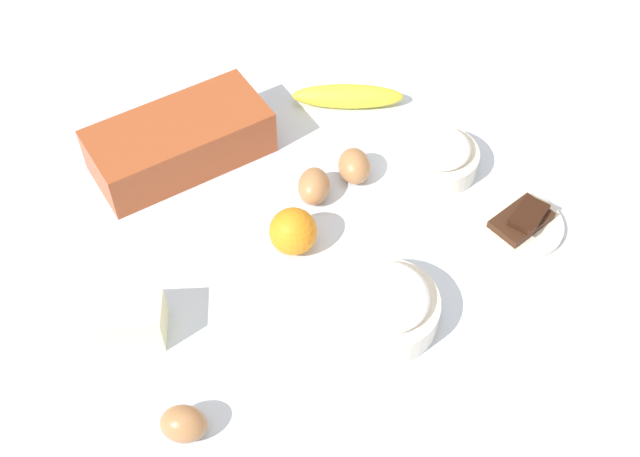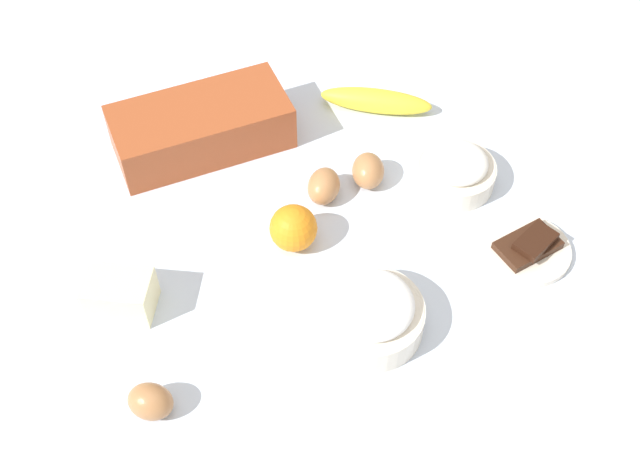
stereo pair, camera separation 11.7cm
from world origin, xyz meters
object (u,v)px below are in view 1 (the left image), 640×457
(loaf_pan, at_px, (180,141))
(egg_loose, at_px, (184,424))
(egg_near_butter, at_px, (314,186))
(butter_block, at_px, (131,321))
(sugar_bowl, at_px, (386,305))
(banana, at_px, (348,96))
(chocolate_plate, at_px, (521,222))
(egg_beside_bowl, at_px, (354,166))
(flour_bowl, at_px, (439,155))
(orange_fruit, at_px, (293,231))

(loaf_pan, relative_size, egg_loose, 4.98)
(egg_near_butter, xyz_separation_m, egg_loose, (-0.31, -0.29, -0.00))
(loaf_pan, bearing_deg, butter_block, -127.19)
(egg_loose, bearing_deg, sugar_bowl, 8.76)
(egg_loose, bearing_deg, loaf_pan, 72.15)
(banana, height_order, chocolate_plate, banana)
(egg_near_butter, relative_size, egg_beside_bowl, 1.03)
(egg_near_butter, bearing_deg, chocolate_plate, -35.30)
(loaf_pan, distance_m, flour_bowl, 0.41)
(orange_fruit, height_order, butter_block, orange_fruit)
(orange_fruit, bearing_deg, banana, 50.01)
(orange_fruit, distance_m, egg_near_butter, 0.10)
(sugar_bowl, height_order, butter_block, sugar_bowl)
(butter_block, bearing_deg, orange_fruit, 10.50)
(banana, xyz_separation_m, egg_loose, (-0.44, -0.46, 0.00))
(sugar_bowl, distance_m, orange_fruit, 0.18)
(flour_bowl, bearing_deg, egg_beside_bowl, 163.94)
(loaf_pan, bearing_deg, flour_bowl, -34.57)
(sugar_bowl, relative_size, orange_fruit, 2.09)
(flour_bowl, distance_m, chocolate_plate, 0.17)
(loaf_pan, relative_size, sugar_bowl, 2.00)
(egg_beside_bowl, xyz_separation_m, egg_loose, (-0.38, -0.30, -0.00))
(loaf_pan, height_order, egg_loose, loaf_pan)
(butter_block, distance_m, egg_loose, 0.17)
(banana, relative_size, butter_block, 2.11)
(egg_loose, bearing_deg, flour_bowl, 27.56)
(loaf_pan, distance_m, banana, 0.30)
(loaf_pan, xyz_separation_m, orange_fruit, (0.09, -0.24, -0.01))
(flour_bowl, bearing_deg, loaf_pan, 152.83)
(sugar_bowl, bearing_deg, loaf_pan, 111.03)
(flour_bowl, relative_size, egg_loose, 2.13)
(sugar_bowl, height_order, egg_near_butter, sugar_bowl)
(flour_bowl, height_order, orange_fruit, orange_fruit)
(orange_fruit, height_order, egg_beside_bowl, orange_fruit)
(loaf_pan, bearing_deg, banana, -6.26)
(loaf_pan, bearing_deg, egg_loose, -115.25)
(loaf_pan, relative_size, butter_block, 3.27)
(sugar_bowl, relative_size, butter_block, 1.63)
(sugar_bowl, bearing_deg, banana, 71.13)
(banana, height_order, orange_fruit, orange_fruit)
(flour_bowl, relative_size, chocolate_plate, 0.97)
(egg_loose, bearing_deg, orange_fruit, 42.04)
(flour_bowl, height_order, egg_loose, flour_bowl)
(egg_loose, bearing_deg, banana, 46.01)
(egg_near_butter, height_order, egg_loose, egg_near_butter)
(egg_loose, height_order, chocolate_plate, egg_loose)
(orange_fruit, distance_m, chocolate_plate, 0.34)
(egg_beside_bowl, bearing_deg, orange_fruit, -147.92)
(egg_near_butter, relative_size, chocolate_plate, 0.50)
(loaf_pan, bearing_deg, orange_fruit, -76.19)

